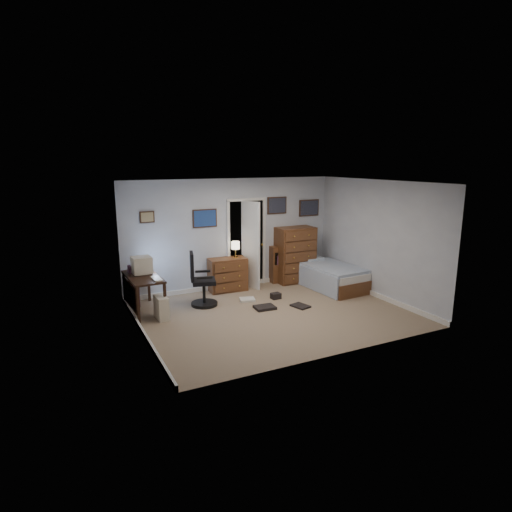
{
  "coord_description": "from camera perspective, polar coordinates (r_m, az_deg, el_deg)",
  "views": [
    {
      "loc": [
        -3.75,
        -6.86,
        2.89
      ],
      "look_at": [
        -0.23,
        0.3,
        1.1
      ],
      "focal_mm": 30.0,
      "sensor_mm": 36.0,
      "label": 1
    }
  ],
  "objects": [
    {
      "name": "headboard_bookcase",
      "position": [
        10.43,
        4.47,
        -0.81
      ],
      "size": [
        0.99,
        0.28,
        0.89
      ],
      "rotation": [
        0.0,
        0.0,
        -0.03
      ],
      "color": "brown",
      "rests_on": "floor"
    },
    {
      "name": "pc_tower",
      "position": [
        8.19,
        -12.49,
        -6.73
      ],
      "size": [
        0.21,
        0.41,
        0.43
      ],
      "rotation": [
        0.0,
        0.0,
        0.04
      ],
      "color": "beige",
      "rests_on": "floor"
    },
    {
      "name": "media_stack",
      "position": [
        8.91,
        -15.97,
        -3.89
      ],
      "size": [
        0.18,
        0.18,
        0.86
      ],
      "primitive_type": "cube",
      "rotation": [
        0.0,
        0.0,
        0.06
      ],
      "color": "maroon",
      "rests_on": "floor"
    },
    {
      "name": "tall_dresser",
      "position": [
        10.34,
        5.2,
        0.18
      ],
      "size": [
        0.92,
        0.55,
        1.34
      ],
      "primitive_type": "cube",
      "rotation": [
        0.0,
        0.0,
        -0.02
      ],
      "color": "brown",
      "rests_on": "floor"
    },
    {
      "name": "computer_desk",
      "position": [
        8.55,
        -15.35,
        -3.71
      ],
      "size": [
        0.62,
        1.26,
        0.71
      ],
      "rotation": [
        0.0,
        0.0,
        0.04
      ],
      "color": "black",
      "rests_on": "floor"
    },
    {
      "name": "table_lamp",
      "position": [
        9.59,
        -2.75,
        1.36
      ],
      "size": [
        0.2,
        0.2,
        0.37
      ],
      "rotation": [
        0.0,
        0.0,
        -0.06
      ],
      "color": "gold",
      "rests_on": "low_dresser"
    },
    {
      "name": "bed",
      "position": [
        10.04,
        9.74,
        -2.63
      ],
      "size": [
        1.05,
        1.84,
        0.59
      ],
      "rotation": [
        0.0,
        0.0,
        0.06
      ],
      "color": "brown",
      "rests_on": "floor"
    },
    {
      "name": "office_chair",
      "position": [
        8.71,
        -7.38,
        -3.88
      ],
      "size": [
        0.66,
        0.66,
        1.11
      ],
      "rotation": [
        0.0,
        0.0,
        -0.27
      ],
      "color": "black",
      "rests_on": "floor"
    },
    {
      "name": "low_dresser",
      "position": [
        9.66,
        -3.8,
        -2.48
      ],
      "size": [
        0.87,
        0.47,
        0.75
      ],
      "primitive_type": "cube",
      "rotation": [
        0.0,
        0.0,
        -0.06
      ],
      "color": "brown",
      "rests_on": "floor"
    },
    {
      "name": "wall_posters",
      "position": [
        9.9,
        -0.15,
        6.02
      ],
      "size": [
        4.38,
        0.04,
        0.6
      ],
      "color": "#331E11",
      "rests_on": "floor"
    },
    {
      "name": "floor",
      "position": [
        8.33,
        2.34,
        -7.72
      ],
      "size": [
        5.0,
        4.0,
        0.02
      ],
      "primitive_type": "cube",
      "color": "gray",
      "rests_on": "ground"
    },
    {
      "name": "floor_clutter",
      "position": [
        8.82,
        1.91,
        -6.25
      ],
      "size": [
        1.15,
        1.21,
        0.12
      ],
      "rotation": [
        0.0,
        0.0,
        -0.24
      ],
      "color": "black",
      "rests_on": "floor"
    },
    {
      "name": "crt_monitor",
      "position": [
        8.62,
        -14.98,
        -1.19
      ],
      "size": [
        0.38,
        0.36,
        0.34
      ],
      "rotation": [
        0.0,
        0.0,
        0.04
      ],
      "color": "beige",
      "rests_on": "computer_desk"
    },
    {
      "name": "doorway",
      "position": [
        10.18,
        -2.0,
        1.95
      ],
      "size": [
        0.96,
        1.12,
        2.05
      ],
      "color": "black",
      "rests_on": "floor"
    },
    {
      "name": "keyboard",
      "position": [
        8.22,
        -13.14,
        -2.95
      ],
      "size": [
        0.16,
        0.39,
        0.02
      ],
      "primitive_type": "cube",
      "rotation": [
        0.0,
        0.0,
        0.04
      ],
      "color": "beige",
      "rests_on": "computer_desk"
    }
  ]
}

